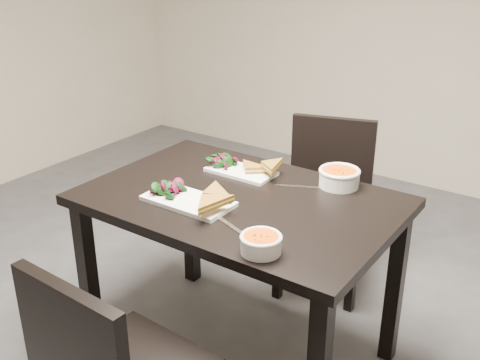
# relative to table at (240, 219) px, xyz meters

# --- Properties ---
(table) EXTENTS (1.20, 0.80, 0.75)m
(table) POSITION_rel_table_xyz_m (0.00, 0.00, 0.00)
(table) COLOR black
(table) RESTS_ON ground
(chair_far) EXTENTS (0.53, 0.53, 0.85)m
(chair_far) POSITION_rel_table_xyz_m (0.01, 0.75, -0.17)
(chair_far) COLOR black
(chair_far) RESTS_ON ground
(plate_near) EXTENTS (0.35, 0.17, 0.02)m
(plate_near) POSITION_rel_table_xyz_m (-0.13, -0.16, 0.11)
(plate_near) COLOR white
(plate_near) RESTS_ON table
(sandwich_near) EXTENTS (0.20, 0.16, 0.06)m
(sandwich_near) POSITION_rel_table_xyz_m (-0.06, -0.15, 0.14)
(sandwich_near) COLOR #AB7B23
(sandwich_near) RESTS_ON plate_near
(salad_near) EXTENTS (0.11, 0.10, 0.05)m
(salad_near) POSITION_rel_table_xyz_m (-0.23, -0.16, 0.14)
(salad_near) COLOR black
(salad_near) RESTS_ON plate_near
(soup_bowl_near) EXTENTS (0.14, 0.14, 0.06)m
(soup_bowl_near) POSITION_rel_table_xyz_m (0.30, -0.31, 0.13)
(soup_bowl_near) COLOR white
(soup_bowl_near) RESTS_ON table
(cutlery_near) EXTENTS (0.17, 0.08, 0.00)m
(cutlery_near) POSITION_rel_table_xyz_m (0.12, -0.22, 0.10)
(cutlery_near) COLOR silver
(cutlery_near) RESTS_ON table
(plate_far) EXTENTS (0.29, 0.15, 0.01)m
(plate_far) POSITION_rel_table_xyz_m (-0.13, 0.20, 0.11)
(plate_far) COLOR white
(plate_far) RESTS_ON table
(sandwich_far) EXTENTS (0.18, 0.18, 0.05)m
(sandwich_far) POSITION_rel_table_xyz_m (-0.07, 0.18, 0.14)
(sandwich_far) COLOR #AB7B23
(sandwich_far) RESTS_ON plate_far
(salad_far) EXTENTS (0.09, 0.08, 0.04)m
(salad_far) POSITION_rel_table_xyz_m (-0.23, 0.20, 0.13)
(salad_far) COLOR black
(salad_far) RESTS_ON plate_far
(soup_bowl_far) EXTENTS (0.17, 0.17, 0.07)m
(soup_bowl_far) POSITION_rel_table_xyz_m (0.27, 0.31, 0.14)
(soup_bowl_far) COLOR white
(soup_bowl_far) RESTS_ON table
(cutlery_far) EXTENTS (0.17, 0.09, 0.00)m
(cutlery_far) POSITION_rel_table_xyz_m (0.14, 0.21, 0.10)
(cutlery_far) COLOR silver
(cutlery_far) RESTS_ON table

